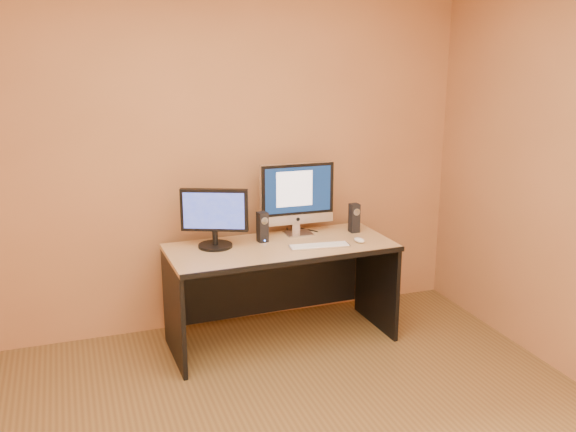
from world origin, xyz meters
The scene contains 10 objects.
walls centered at (0.00, 0.00, 1.30)m, with size 4.00×4.00×2.60m, color #A96F44, non-canonical shape.
desk centered at (0.45, 1.51, 0.36)m, with size 1.54×0.67×0.71m, color tan, non-canonical shape.
imac centered at (0.65, 1.73, 0.97)m, with size 0.55×0.20×0.53m, color #B8B8BD, non-canonical shape.
second_monitor centered at (0.02, 1.63, 0.91)m, with size 0.46×0.23×0.40m, color black, non-canonical shape.
speaker_left centered at (0.36, 1.64, 0.82)m, with size 0.07×0.07×0.21m, color black, non-canonical shape.
speaker_right centered at (1.06, 1.64, 0.82)m, with size 0.07×0.07×0.21m, color black, non-canonical shape.
keyboard centered at (0.68, 1.39, 0.72)m, with size 0.41×0.11×0.02m, color silver.
mouse centered at (0.98, 1.40, 0.73)m, with size 0.06×0.10×0.03m, color silver.
cable_a centered at (0.75, 1.81, 0.71)m, with size 0.01×0.01×0.21m, color black.
cable_b centered at (0.60, 1.81, 0.71)m, with size 0.01×0.01×0.17m, color black.
Camera 1 is at (-0.89, -2.44, 2.05)m, focal length 40.00 mm.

